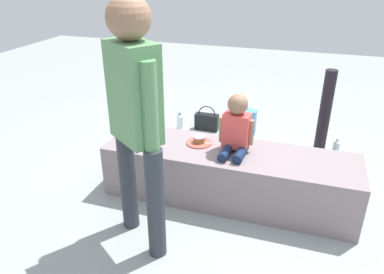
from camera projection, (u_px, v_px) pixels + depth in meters
ground_plane at (227, 197)px, 3.21m from camera, size 12.00×12.00×0.00m
concrete_ledge at (228, 175)px, 3.12m from camera, size 2.07×0.57×0.45m
child_seated at (236, 128)px, 2.92m from camera, size 0.28×0.32×0.48m
adult_standing at (135, 109)px, 2.30m from camera, size 0.43×0.37×1.70m
cake_plate at (199, 141)px, 3.14m from camera, size 0.22×0.22×0.07m
gift_bag at (246, 122)px, 4.33m from camera, size 0.23×0.13×0.34m
railing_post at (322, 132)px, 3.60m from camera, size 0.36×0.36×0.96m
water_bottle_near_gift at (336, 147)px, 3.87m from camera, size 0.07×0.07×0.19m
water_bottle_far_side at (180, 121)px, 4.47m from camera, size 0.07×0.07×0.20m
party_cup_red at (254, 149)px, 3.92m from camera, size 0.08×0.08×0.10m
cake_box_white at (192, 150)px, 3.89m from camera, size 0.36×0.37×0.11m
handbag_black_leather at (207, 121)px, 4.44m from camera, size 0.28×0.11×0.30m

